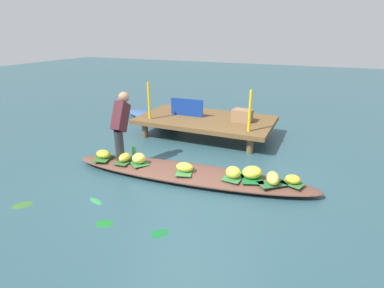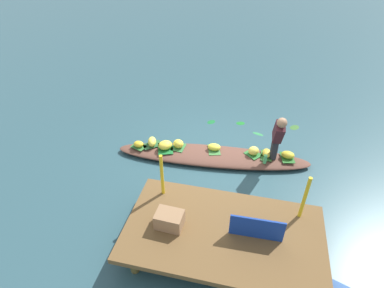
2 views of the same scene
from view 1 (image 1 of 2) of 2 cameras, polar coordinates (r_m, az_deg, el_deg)
canal_water at (r=5.31m, az=-0.67°, el=-6.46°), size 40.00×40.00×0.00m
dock_platform at (r=7.36m, az=2.58°, el=4.49°), size 3.20×1.80×0.44m
vendor_boat at (r=5.27m, az=-0.67°, el=-5.58°), size 4.43×1.18×0.18m
moored_boat at (r=8.75m, az=-7.51°, el=5.02°), size 2.23×1.29×0.19m
leaf_mat_0 at (r=5.51m, az=-9.93°, el=-3.59°), size 0.43×0.42×0.01m
banana_bunch_0 at (r=5.48m, az=-9.99°, el=-2.67°), size 0.30×0.28×0.19m
leaf_mat_1 at (r=4.96m, az=7.73°, el=-6.31°), size 0.31×0.36×0.01m
banana_bunch_1 at (r=4.92m, az=7.78°, el=-5.31°), size 0.29×0.27×0.19m
leaf_mat_2 at (r=5.90m, az=-16.32°, el=-2.49°), size 0.35×0.45×0.01m
banana_bunch_2 at (r=5.87m, az=-16.39°, el=-1.82°), size 0.31×0.24×0.15m
leaf_mat_3 at (r=5.14m, az=-1.39°, el=-5.12°), size 0.36×0.47×0.01m
banana_bunch_3 at (r=5.11m, az=-1.40°, el=-4.37°), size 0.30×0.21×0.15m
leaf_mat_4 at (r=5.01m, az=11.20°, el=-6.26°), size 0.46×0.53×0.01m
banana_bunch_4 at (r=4.97m, az=11.27°, el=-5.25°), size 0.41×0.40×0.20m
leaf_mat_5 at (r=5.66m, az=-12.50°, el=-3.13°), size 0.25×0.40×0.01m
banana_bunch_5 at (r=5.63m, az=-12.56°, el=-2.47°), size 0.21×0.30×0.14m
leaf_mat_6 at (r=4.90m, az=14.91°, el=-7.21°), size 0.49×0.46×0.01m
banana_bunch_6 at (r=4.86m, az=15.01°, el=-6.23°), size 0.27×0.35×0.19m
leaf_mat_7 at (r=5.00m, az=18.41°, el=-7.04°), size 0.38×0.33×0.01m
banana_bunch_7 at (r=4.97m, az=18.50°, el=-6.33°), size 0.23×0.18×0.14m
vendor_person at (r=5.63m, az=-13.30°, el=4.09°), size 0.23×0.51×1.20m
water_bottle at (r=5.80m, az=-10.84°, el=-1.34°), size 0.08×0.08×0.21m
market_banner at (r=7.48m, az=-0.99°, el=6.91°), size 0.84×0.05×0.42m
railing_post_west at (r=7.23m, az=-8.11°, el=8.06°), size 0.06×0.06×0.87m
railing_post_east at (r=6.34m, az=10.86°, el=6.13°), size 0.06×0.06×0.87m
produce_crate at (r=7.12m, az=9.46°, el=5.34°), size 0.45×0.34×0.28m
drifting_plant_0 at (r=5.19m, az=-29.35°, el=-9.98°), size 0.34×0.35×0.01m
drifting_plant_1 at (r=4.33m, az=-16.18°, el=-14.19°), size 0.28×0.24×0.01m
drifting_plant_2 at (r=4.86m, az=-17.69°, el=-10.21°), size 0.30×0.18×0.01m
drifting_plant_3 at (r=4.02m, az=-6.11°, el=-16.39°), size 0.29×0.30×0.01m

